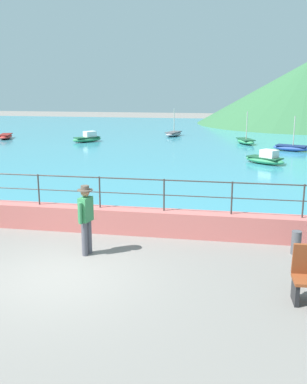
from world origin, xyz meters
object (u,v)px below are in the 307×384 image
(boat_4, at_px, (88,138))
(boat_5, at_px, (265,159))
(boat_1, at_px, (291,148))
(person_walking, at_px, (86,216))
(boat_2, at_px, (246,141))
(boat_3, at_px, (5,136))
(bollard, at_px, (296,243))
(boat_6, at_px, (173,134))

(boat_4, relative_size, boat_5, 0.98)
(boat_1, relative_size, boat_4, 1.07)
(person_walking, distance_m, boat_5, 14.87)
(boat_4, bearing_deg, boat_1, -8.41)
(boat_5, bearing_deg, boat_2, 96.25)
(boat_2, xyz_separation_m, boat_3, (-18.23, -0.23, -0.01))
(bollard, relative_size, boat_2, 0.24)
(bollard, xyz_separation_m, boat_6, (-6.59, 25.18, -0.03))
(bollard, relative_size, boat_3, 0.24)
(boat_2, relative_size, boat_4, 1.07)
(person_walking, distance_m, boat_6, 26.19)
(boat_2, distance_m, boat_3, 18.24)
(boat_2, xyz_separation_m, boat_4, (-11.36, -0.91, 0.06))
(boat_4, bearing_deg, person_walking, -71.36)
(bollard, bearing_deg, boat_2, 92.41)
(bollard, xyz_separation_m, boat_1, (1.90, 18.18, -0.03))
(bollard, distance_m, boat_6, 26.02)
(boat_3, relative_size, boat_6, 1.00)
(person_walking, distance_m, bollard, 5.23)
(boat_2, bearing_deg, boat_4, -175.44)
(boat_1, distance_m, boat_3, 21.20)
(bollard, relative_size, boat_5, 0.25)
(bollard, distance_m, boat_5, 12.99)
(boat_4, xyz_separation_m, boat_6, (5.66, 4.90, -0.06))
(boat_2, xyz_separation_m, boat_5, (0.90, -8.19, 0.06))
(boat_2, bearing_deg, boat_6, 144.94)
(boat_3, distance_m, boat_5, 20.72)
(boat_6, bearing_deg, bollard, -75.34)
(boat_6, bearing_deg, boat_5, -61.58)
(boat_1, height_order, boat_2, boat_2)
(boat_2, bearing_deg, boat_1, -47.08)
(boat_1, xyz_separation_m, boat_6, (-8.48, 7.00, 0.00))
(bollard, bearing_deg, boat_6, 104.66)
(person_walking, xyz_separation_m, boat_4, (-7.16, 21.23, -0.65))
(bollard, bearing_deg, boat_4, 121.15)
(boat_1, distance_m, boat_2, 4.09)
(person_walking, relative_size, boat_1, 0.71)
(bollard, height_order, boat_3, bollard)
(boat_6, bearing_deg, boat_2, -35.06)
(person_walking, relative_size, boat_5, 0.74)
(boat_1, bearing_deg, boat_6, 140.49)
(boat_4, distance_m, boat_6, 7.49)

